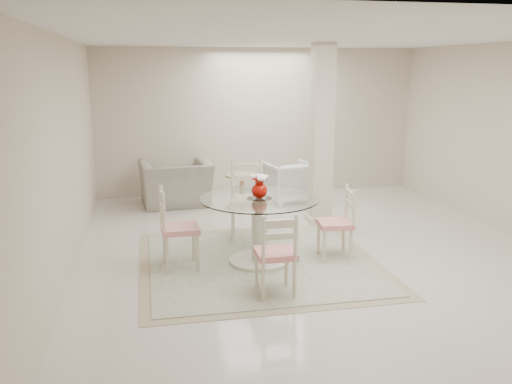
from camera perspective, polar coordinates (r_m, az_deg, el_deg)
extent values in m
plane|color=beige|center=(7.16, 6.08, -6.19)|extent=(7.00, 7.00, 0.00)
cube|color=beige|center=(10.20, 0.29, 7.40)|extent=(6.00, 0.02, 2.70)
cube|color=beige|center=(3.74, 22.98, -3.51)|extent=(6.00, 0.02, 2.70)
cube|color=beige|center=(6.57, -19.45, 3.55)|extent=(0.02, 7.00, 2.70)
cube|color=white|center=(6.77, 6.65, 15.92)|extent=(6.00, 7.00, 0.02)
cube|color=beige|center=(8.22, 6.91, 5.95)|extent=(0.30, 0.30, 2.70)
cube|color=tan|center=(6.70, 0.35, -7.45)|extent=(2.89, 2.89, 0.01)
cube|color=beige|center=(6.70, 0.35, -7.39)|extent=(2.65, 2.65, 0.01)
cylinder|color=beige|center=(6.69, 0.35, -7.26)|extent=(0.74, 0.74, 0.05)
cylinder|color=beige|center=(6.57, 0.35, -3.98)|extent=(0.19, 0.19, 0.77)
cylinder|color=beige|center=(6.47, 0.36, -0.88)|extent=(0.31, 0.31, 0.03)
cylinder|color=white|center=(6.46, 0.36, -0.69)|extent=(1.42, 1.42, 0.01)
ellipsoid|color=#AB0D05|center=(6.44, 0.36, 0.14)|extent=(0.19, 0.19, 0.18)
cylinder|color=#AB0D05|center=(6.42, 0.36, 1.11)|extent=(0.10, 0.10, 0.05)
cylinder|color=#AB0D05|center=(6.41, 0.36, 1.43)|extent=(0.16, 0.16, 0.02)
ellipsoid|color=white|center=(6.40, 0.36, 1.66)|extent=(0.11, 0.11, 0.05)
ellipsoid|color=white|center=(6.44, 0.82, 1.58)|extent=(0.11, 0.11, 0.05)
ellipsoid|color=white|center=(6.43, -0.16, 1.61)|extent=(0.11, 0.11, 0.05)
ellipsoid|color=white|center=(6.35, 0.56, 1.38)|extent=(0.11, 0.11, 0.05)
cylinder|color=beige|center=(6.97, 6.57, -4.92)|extent=(0.04, 0.04, 0.42)
cylinder|color=beige|center=(6.66, 7.19, -5.78)|extent=(0.04, 0.04, 0.42)
cylinder|color=beige|center=(7.05, 9.21, -4.80)|extent=(0.04, 0.04, 0.42)
cylinder|color=beige|center=(6.75, 9.93, -5.64)|extent=(0.04, 0.04, 0.42)
cube|color=red|center=(6.78, 8.29, -3.32)|extent=(0.44, 0.44, 0.06)
cube|color=beige|center=(6.75, 9.89, -0.76)|extent=(0.08, 0.37, 0.50)
cylinder|color=beige|center=(7.32, -2.43, -3.62)|extent=(0.05, 0.05, 0.50)
cylinder|color=beige|center=(7.33, 0.66, -3.59)|extent=(0.05, 0.05, 0.50)
cylinder|color=beige|center=(7.70, -2.43, -2.78)|extent=(0.05, 0.05, 0.50)
cylinder|color=beige|center=(7.71, 0.51, -2.75)|extent=(0.05, 0.05, 0.50)
cube|color=red|center=(7.44, -0.93, -1.03)|extent=(0.55, 0.55, 0.08)
cube|color=beige|center=(7.57, -0.98, 2.07)|extent=(0.44, 0.12, 0.59)
cylinder|color=beige|center=(6.39, -6.17, -6.44)|extent=(0.04, 0.04, 0.45)
cylinder|color=beige|center=(6.72, -6.57, -5.46)|extent=(0.04, 0.04, 0.45)
cylinder|color=beige|center=(6.36, -9.36, -6.65)|extent=(0.04, 0.04, 0.45)
cylinder|color=beige|center=(6.69, -9.60, -5.65)|extent=(0.04, 0.04, 0.45)
cube|color=#B21413|center=(6.46, -8.00, -3.85)|extent=(0.45, 0.45, 0.07)
cube|color=beige|center=(6.35, -9.86, -1.10)|extent=(0.06, 0.40, 0.53)
cylinder|color=beige|center=(5.94, 3.22, -8.06)|extent=(0.04, 0.04, 0.42)
cylinder|color=beige|center=(5.87, 0.06, -8.30)|extent=(0.04, 0.04, 0.42)
cylinder|color=beige|center=(5.65, 4.07, -9.23)|extent=(0.04, 0.04, 0.42)
cylinder|color=beige|center=(5.57, 0.74, -9.51)|extent=(0.04, 0.04, 0.42)
cube|color=red|center=(5.67, 2.04, -6.47)|extent=(0.41, 0.41, 0.06)
cube|color=beige|center=(5.40, 2.52, -4.03)|extent=(0.37, 0.04, 0.50)
imported|color=gray|center=(9.47, -8.43, 0.91)|extent=(1.27, 1.14, 0.77)
imported|color=white|center=(9.59, 3.50, 1.05)|extent=(0.89, 0.91, 0.73)
cylinder|color=tan|center=(9.26, -1.47, -1.52)|extent=(0.54, 0.54, 0.04)
cylinder|color=tan|center=(9.20, -1.48, 0.09)|extent=(0.08, 0.08, 0.51)
cylinder|color=tan|center=(9.14, -1.49, 1.77)|extent=(0.56, 0.56, 0.03)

